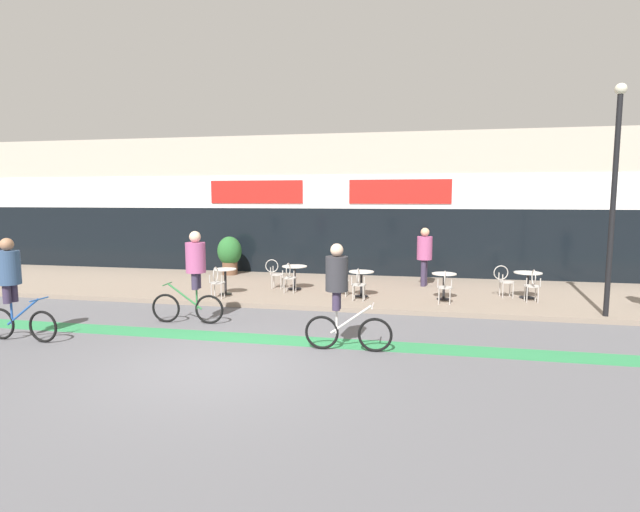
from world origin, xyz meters
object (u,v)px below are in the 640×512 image
object	(u,v)px
bistro_table_2	(361,278)
cafe_chair_3_near	(445,285)
cafe_chair_0_near	(217,280)
cyclist_0	(194,270)
cafe_chair_2_near	(358,282)
cyclist_1	(340,289)
cafe_chair_2_side	(340,278)
pedestrian_near_end	(425,252)
planter_pot	(230,254)
bistro_table_4	(528,280)
cafe_chair_1_side	(275,272)
bistro_table_0	(225,276)
cafe_chair_1_near	(289,275)
cafe_chair_4_near	(533,283)
lamp_post	(614,185)
bistro_table_3	(444,281)
cafe_chair_4_side	(504,279)
bistro_table_1	(295,272)
cyclist_2	(11,281)

from	to	relation	value
bistro_table_2	cafe_chair_3_near	distance (m)	2.34
bistro_table_2	cafe_chair_3_near	world-z (taller)	cafe_chair_3_near
cafe_chair_0_near	cafe_chair_3_near	world-z (taller)	same
cafe_chair_0_near	cyclist_0	world-z (taller)	cyclist_0
cafe_chair_2_near	cyclist_1	xyz separation A→B (m)	(0.15, -4.06, 0.55)
cafe_chair_2_near	cafe_chair_2_side	bearing A→B (deg)	45.68
pedestrian_near_end	planter_pot	bearing A→B (deg)	-174.43
bistro_table_4	cafe_chair_3_near	distance (m)	2.64
bistro_table_4	cyclist_0	xyz separation A→B (m)	(-8.03, -4.05, 0.62)
cafe_chair_1_side	cyclist_1	bearing A→B (deg)	-66.34
bistro_table_4	planter_pot	world-z (taller)	planter_pot
cafe_chair_0_near	planter_pot	world-z (taller)	planter_pot
cafe_chair_3_near	pedestrian_near_end	xyz separation A→B (m)	(-0.52, 2.71, 0.58)
bistro_table_0	cafe_chair_1_near	world-z (taller)	cafe_chair_1_near
bistro_table_0	cafe_chair_0_near	bearing A→B (deg)	-89.32
pedestrian_near_end	cafe_chair_2_side	bearing A→B (deg)	-124.40
cafe_chair_4_near	cyclist_1	bearing A→B (deg)	136.01
lamp_post	cafe_chair_3_near	bearing A→B (deg)	170.84
bistro_table_3	cafe_chair_4_side	size ratio (longest dim) A/B	0.81
cafe_chair_1_side	cafe_chair_3_near	size ratio (longest dim) A/B	1.00
cafe_chair_0_near	bistro_table_4	bearing A→B (deg)	-83.48
cafe_chair_2_near	cafe_chair_2_side	size ratio (longest dim) A/B	1.00
cafe_chair_1_near	cyclist_0	world-z (taller)	cyclist_0
cyclist_1	cafe_chair_2_near	bearing A→B (deg)	90.29
cafe_chair_3_near	cyclist_0	size ratio (longest dim) A/B	0.42
cafe_chair_3_near	cafe_chair_4_near	size ratio (longest dim) A/B	1.00
cafe_chair_2_side	cafe_chair_4_side	size ratio (longest dim) A/B	1.00
cafe_chair_1_side	cyclist_0	xyz separation A→B (m)	(-0.71, -4.07, 0.62)
cafe_chair_2_near	bistro_table_3	bearing A→B (deg)	-72.65
cafe_chair_2_near	planter_pot	distance (m)	6.41
bistro_table_1	cafe_chair_4_near	world-z (taller)	cafe_chair_4_near
bistro_table_4	planter_pot	bearing A→B (deg)	166.16
cafe_chair_2_near	cafe_chair_4_near	xyz separation A→B (m)	(4.56, 0.72, 0.00)
cafe_chair_1_near	planter_pot	xyz separation A→B (m)	(-3.05, 3.00, 0.25)
bistro_table_0	bistro_table_3	xyz separation A→B (m)	(6.16, 0.52, -0.01)
cafe_chair_2_side	cafe_chair_3_near	bearing A→B (deg)	-7.06
cafe_chair_4_side	cafe_chair_2_side	bearing A→B (deg)	-179.82
cyclist_0	cafe_chair_2_side	bearing A→B (deg)	-134.88
cafe_chair_2_side	pedestrian_near_end	xyz separation A→B (m)	(2.37, 2.12, 0.58)
cyclist_2	planter_pot	bearing A→B (deg)	82.98
bistro_table_0	pedestrian_near_end	bearing A→B (deg)	24.81
cafe_chair_4_near	planter_pot	distance (m)	10.22
bistro_table_2	bistro_table_4	bearing A→B (deg)	8.96
pedestrian_near_end	cafe_chair_3_near	bearing A→B (deg)	-65.33
bistro_table_4	bistro_table_0	bearing A→B (deg)	-171.95
cafe_chair_2_near	pedestrian_near_end	distance (m)	3.31
bistro_table_0	cafe_chair_0_near	xyz separation A→B (m)	(0.01, -0.63, -0.01)
bistro_table_3	cafe_chair_1_near	world-z (taller)	cafe_chair_1_near
bistro_table_2	cafe_chair_2_side	xyz separation A→B (m)	(-0.63, 0.01, 0.00)
planter_pot	cyclist_1	world-z (taller)	cyclist_1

